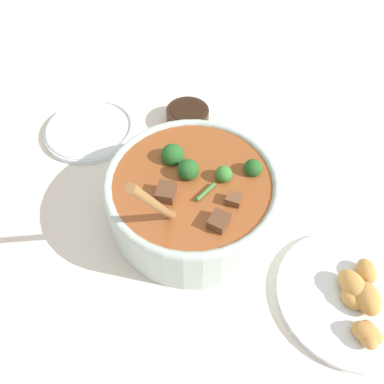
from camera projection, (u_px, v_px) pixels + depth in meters
name	position (u px, v px, depth m)	size (l,w,h in m)	color
ground_plane	(192.00, 215.00, 0.70)	(4.00, 4.00, 0.00)	silver
stew_bowl	(192.00, 195.00, 0.65)	(0.30, 0.31, 0.27)	#B2C6BC
condiment_bowl	(188.00, 116.00, 0.84)	(0.10, 0.10, 0.04)	black
empty_plate	(90.00, 129.00, 0.83)	(0.20, 0.20, 0.02)	white
food_plate	(353.00, 297.00, 0.59)	(0.23, 0.23, 0.05)	white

